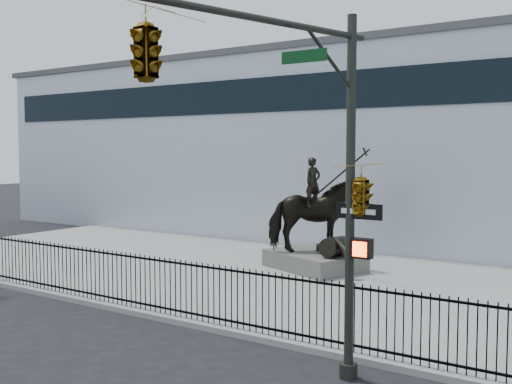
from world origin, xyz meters
The scene contains 7 objects.
ground centered at (0.00, 0.00, 0.00)m, with size 120.00×120.00×0.00m, color black.
plaza centered at (0.00, 7.00, 0.07)m, with size 30.00×12.00×0.15m, color gray.
building centered at (0.00, 20.00, 4.50)m, with size 44.00×14.00×9.00m, color silver.
picket_fence centered at (0.00, 1.25, 0.90)m, with size 22.10×0.10×1.50m.
statue_plinth centered at (1.68, 8.67, 0.46)m, with size 3.32×2.28×0.62m, color #52504B.
equestrian_statue centered at (1.74, 8.65, 2.08)m, with size 3.99×3.27×3.61m.
traffic_signal_right centered at (6.47, -2.00, 4.85)m, with size 2.17×6.86×7.00m.
Camera 1 is at (11.86, -10.29, 4.46)m, focal length 42.00 mm.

